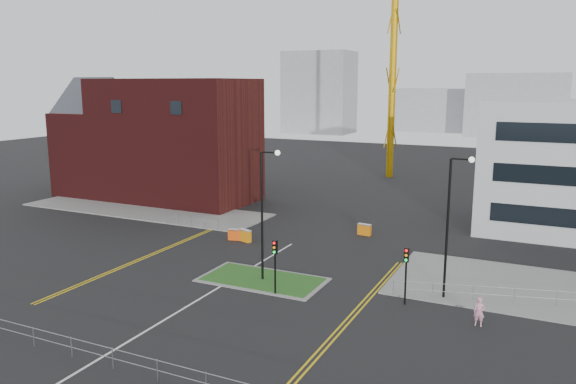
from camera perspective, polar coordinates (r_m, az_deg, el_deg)
name	(u,v)px	position (r m, az deg, el deg)	size (l,w,h in m)	color
ground	(168,318)	(34.37, -12.08, -12.38)	(200.00, 200.00, 0.00)	black
pavement_left	(144,209)	(62.76, -14.39, -1.72)	(28.00, 8.00, 0.12)	slate
island_kerb	(263,280)	(39.58, -2.60, -8.90)	(8.60, 4.60, 0.08)	slate
grass_island	(263,279)	(39.57, -2.60, -8.87)	(8.00, 4.00, 0.12)	#1F4918
brick_building	(155,141)	(68.15, -13.36, 5.09)	(24.20, 10.07, 14.24)	#411010
streetlamp_island	(265,205)	(37.99, -2.38, -1.30)	(1.46, 0.36, 9.18)	black
streetlamp_right_near	(452,216)	(36.12, 16.28, -2.39)	(1.46, 0.36, 9.18)	black
traffic_light_island	(275,257)	(36.19, -1.33, -6.59)	(0.28, 0.33, 3.65)	black
traffic_light_right	(406,265)	(35.37, 11.91, -7.25)	(0.28, 0.33, 3.65)	black
railing_front	(91,348)	(29.99, -19.35, -14.75)	(24.05, 0.05, 1.10)	gray
railing_left	(191,220)	(54.14, -9.79, -2.80)	(6.05, 0.05, 1.10)	gray
railing_right	(557,295)	(38.46, 25.67, -9.45)	(19.05, 5.05, 1.10)	gray
centre_line	(188,306)	(35.84, -10.10, -11.30)	(0.15, 30.00, 0.01)	silver
yellow_left_a	(155,252)	(47.02, -13.40, -5.99)	(0.12, 24.00, 0.01)	gold
yellow_left_b	(158,253)	(46.84, -13.11, -6.05)	(0.12, 24.00, 0.01)	gold
yellow_right_a	(356,309)	(35.10, 6.91, -11.70)	(0.12, 20.00, 0.01)	gold
yellow_right_b	(361,310)	(35.01, 7.38, -11.77)	(0.12, 20.00, 0.01)	gold
skyline_a	(319,93)	(156.60, 3.20, 10.05)	(18.00, 12.00, 22.00)	gray
skyline_b	(516,105)	(155.18, 22.20, 8.15)	(24.00, 12.00, 16.00)	gray
skyline_d	(450,110)	(167.25, 16.16, 7.99)	(30.00, 12.00, 12.00)	gray
pedestrian	(479,312)	(34.09, 18.86, -11.44)	(0.60, 0.40, 1.66)	pink
barrier_left	(235,234)	(49.38, -5.42, -4.28)	(1.22, 0.62, 0.98)	#F4500D
barrier_mid	(245,235)	(48.87, -4.40, -4.37)	(1.33, 0.82, 1.06)	orange
barrier_right	(364,229)	(51.19, 7.76, -3.75)	(1.27, 0.56, 1.03)	orange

